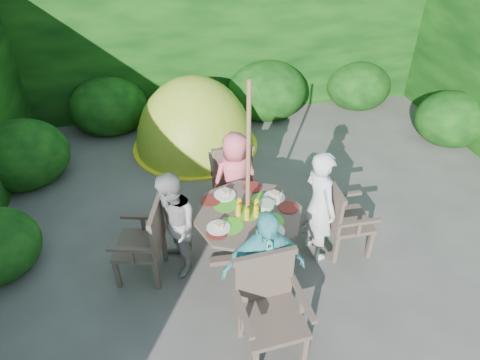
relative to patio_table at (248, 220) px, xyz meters
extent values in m
plane|color=#4A4842|center=(0.55, 0.25, -0.59)|extent=(60.00, 60.00, 0.00)
cube|color=black|center=(0.55, 4.25, 0.66)|extent=(9.00, 1.00, 2.50)
cylinder|color=#41342B|center=(0.00, 0.00, -0.26)|extent=(0.12, 0.12, 0.66)
cube|color=#41342B|center=(0.00, 0.00, -0.56)|extent=(0.88, 0.12, 0.06)
cube|color=#41342B|center=(0.00, 0.00, -0.56)|extent=(0.12, 0.88, 0.06)
cylinder|color=#41342B|center=(0.00, 0.00, 0.09)|extent=(1.25, 1.25, 0.04)
cylinder|color=green|center=(-0.22, -0.17, 0.11)|extent=(0.27, 0.27, 0.00)
cylinder|color=green|center=(0.21, -0.18, 0.11)|extent=(0.27, 0.27, 0.00)
cylinder|color=green|center=(-0.21, 0.18, 0.11)|extent=(0.27, 0.27, 0.00)
cylinder|color=green|center=(0.22, 0.17, 0.11)|extent=(0.27, 0.27, 0.00)
cylinder|color=green|center=(0.00, 0.00, 0.11)|extent=(0.27, 0.27, 0.00)
cylinder|color=white|center=(0.34, 0.18, 0.12)|extent=(0.24, 0.24, 0.01)
cylinder|color=white|center=(-0.19, 0.34, 0.12)|extent=(0.24, 0.24, 0.01)
cylinder|color=white|center=(-0.35, -0.19, 0.12)|extent=(0.24, 0.24, 0.01)
cylinder|color=white|center=(0.18, -0.34, 0.12)|extent=(0.24, 0.24, 0.01)
cylinder|color=red|center=(0.44, -0.01, 0.12)|extent=(0.21, 0.21, 0.01)
cylinder|color=red|center=(0.15, 0.42, 0.12)|extent=(0.21, 0.21, 0.01)
cylinder|color=red|center=(-0.36, 0.27, 0.12)|extent=(0.21, 0.21, 0.01)
cylinder|color=red|center=(-0.38, -0.25, 0.12)|extent=(0.21, 0.21, 0.01)
cylinder|color=red|center=(0.12, -0.43, 0.12)|extent=(0.21, 0.21, 0.01)
cylinder|color=green|center=(0.21, 0.04, 0.14)|extent=(0.18, 0.18, 0.06)
cylinder|color=brown|center=(0.00, 0.00, 0.51)|extent=(0.05, 0.05, 2.20)
cube|color=#41342B|center=(1.18, -0.04, -0.19)|extent=(0.47, 0.49, 0.05)
cube|color=#41342B|center=(1.38, -0.24, -0.39)|extent=(0.05, 0.05, 0.40)
cube|color=#41342B|center=(1.38, 0.17, -0.39)|extent=(0.05, 0.05, 0.40)
cube|color=#41342B|center=(0.97, -0.24, -0.39)|extent=(0.05, 0.05, 0.40)
cube|color=#41342B|center=(0.97, 0.17, -0.39)|extent=(0.05, 0.05, 0.40)
cube|color=#41342B|center=(0.95, -0.04, 0.07)|extent=(0.04, 0.49, 0.47)
cube|color=#41342B|center=(1.18, -0.28, 0.00)|extent=(0.47, 0.05, 0.04)
cube|color=#41342B|center=(1.18, 0.21, 0.00)|extent=(0.47, 0.05, 0.04)
cube|color=#41342B|center=(-1.18, 0.03, -0.18)|extent=(0.59, 0.60, 0.05)
cube|color=#41342B|center=(-1.33, 0.29, -0.39)|extent=(0.06, 0.06, 0.40)
cube|color=#41342B|center=(-1.44, -0.12, -0.39)|extent=(0.06, 0.06, 0.40)
cube|color=#41342B|center=(-0.93, 0.18, -0.39)|extent=(0.06, 0.06, 0.40)
cube|color=#41342B|center=(-1.03, -0.22, -0.39)|extent=(0.06, 0.06, 0.40)
cube|color=#41342B|center=(-0.96, -0.02, 0.08)|extent=(0.16, 0.49, 0.48)
cube|color=#41342B|center=(-1.12, 0.27, 0.01)|extent=(0.47, 0.17, 0.04)
cube|color=#41342B|center=(-1.25, -0.21, 0.01)|extent=(0.47, 0.17, 0.04)
cube|color=#41342B|center=(0.03, 1.18, -0.19)|extent=(0.51, 0.49, 0.05)
cube|color=#41342B|center=(0.25, 1.38, -0.39)|extent=(0.05, 0.05, 0.40)
cube|color=#41342B|center=(-0.17, 1.40, -0.39)|extent=(0.05, 0.05, 0.40)
cube|color=#41342B|center=(0.23, 0.96, -0.39)|extent=(0.05, 0.05, 0.40)
cube|color=#41342B|center=(-0.19, 0.98, -0.39)|extent=(0.05, 0.05, 0.40)
cube|color=#41342B|center=(0.02, 0.95, 0.07)|extent=(0.49, 0.06, 0.47)
cube|color=#41342B|center=(0.28, 1.17, 0.00)|extent=(0.07, 0.47, 0.04)
cube|color=#41342B|center=(-0.22, 1.19, 0.00)|extent=(0.07, 0.47, 0.04)
cube|color=#41342B|center=(-0.04, -1.18, -0.15)|extent=(0.58, 0.56, 0.05)
cube|color=#41342B|center=(0.21, -1.39, -0.37)|extent=(0.06, 0.06, 0.44)
cube|color=#41342B|center=(-0.28, -0.97, -0.37)|extent=(0.06, 0.06, 0.44)
cube|color=#41342B|center=(0.17, -0.93, -0.37)|extent=(0.06, 0.06, 0.44)
cube|color=#41342B|center=(-0.06, -0.93, 0.13)|extent=(0.54, 0.08, 0.52)
cube|color=#41342B|center=(-0.31, -1.20, 0.06)|extent=(0.09, 0.52, 0.04)
cube|color=#41342B|center=(0.23, -1.16, 0.06)|extent=(0.09, 0.52, 0.04)
imported|color=silver|center=(0.80, -0.02, 0.09)|extent=(0.43, 0.56, 1.37)
imported|color=#9B9B96|center=(-0.80, 0.02, 0.04)|extent=(0.62, 0.72, 1.26)
imported|color=#F76675|center=(0.02, 0.80, 0.01)|extent=(0.66, 0.51, 1.21)
imported|color=#52BFC0|center=(-0.03, -0.80, 0.09)|extent=(0.80, 0.34, 1.36)
ellipsoid|color=#8FB222|center=(-0.29, 2.65, -0.59)|extent=(2.33, 2.33, 2.31)
ellipsoid|color=black|center=(-0.11, 2.02, -0.59)|extent=(0.72, 0.50, 0.79)
cylinder|color=yellow|center=(-0.29, 2.65, -0.58)|extent=(2.02, 2.02, 0.03)
camera|label=1|loc=(-0.79, -3.40, 3.06)|focal=32.00mm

